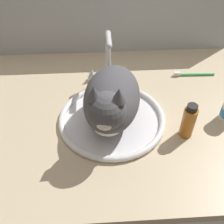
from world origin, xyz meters
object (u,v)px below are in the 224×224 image
object	(u,v)px
cat	(111,101)
toothbrush	(193,74)
faucet	(108,63)
sink_basin	(112,119)
amber_bottle	(189,121)

from	to	relation	value
cat	toothbrush	bearing A→B (deg)	36.54
faucet	toothbrush	size ratio (longest dim) A/B	1.27
faucet	sink_basin	bearing A→B (deg)	-90.00
sink_basin	amber_bottle	bearing A→B (deg)	-18.04
sink_basin	amber_bottle	size ratio (longest dim) A/B	2.88
toothbrush	faucet	bearing A→B (deg)	-177.81
amber_bottle	toothbrush	size ratio (longest dim) A/B	0.75
cat	amber_bottle	xyz separation A→B (cm)	(23.62, -5.44, -4.92)
faucet	toothbrush	world-z (taller)	faucet
sink_basin	faucet	distance (cm)	23.62
sink_basin	cat	distance (cm)	10.13
sink_basin	toothbrush	size ratio (longest dim) A/B	2.16
sink_basin	cat	world-z (taller)	cat
cat	amber_bottle	bearing A→B (deg)	-12.96
faucet	cat	world-z (taller)	cat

